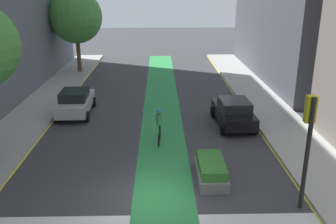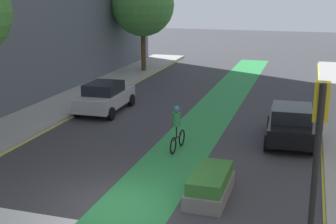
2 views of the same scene
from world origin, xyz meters
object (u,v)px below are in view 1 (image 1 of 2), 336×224
car_silver_left_far (75,102)px  street_tree_far (76,17)px  cyclist_in_lane (159,125)px  traffic_signal_near_right (309,131)px  median_planter (211,170)px  car_black_right_far (233,112)px

car_silver_left_far → street_tree_far: street_tree_far is taller
street_tree_far → cyclist_in_lane: bearing=-65.7°
cyclist_in_lane → car_silver_left_far: bearing=138.4°
traffic_signal_near_right → median_planter: 4.45m
car_silver_left_far → median_planter: bearing=-48.8°
car_black_right_far → street_tree_far: (-11.62, 13.81, 4.26)m
car_black_right_far → car_silver_left_far: size_ratio=1.01×
traffic_signal_near_right → cyclist_in_lane: (-5.15, 5.88, -1.99)m
street_tree_far → median_planter: size_ratio=2.89×
car_silver_left_far → cyclist_in_lane: cyclist_in_lane is taller
car_black_right_far → cyclist_in_lane: bearing=-150.2°
traffic_signal_near_right → street_tree_far: size_ratio=0.58×
car_silver_left_far → median_planter: size_ratio=1.69×
cyclist_in_lane → median_planter: 4.41m
car_black_right_far → car_silver_left_far: bearing=167.0°
car_silver_left_far → cyclist_in_lane: (5.25, -4.66, 0.17)m
car_black_right_far → cyclist_in_lane: 4.93m
car_black_right_far → median_planter: (-2.12, -6.25, -0.40)m
median_planter → street_tree_far: bearing=115.4°
traffic_signal_near_right → car_silver_left_far: bearing=134.6°
traffic_signal_near_right → cyclist_in_lane: traffic_signal_near_right is taller
street_tree_far → median_planter: 22.68m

